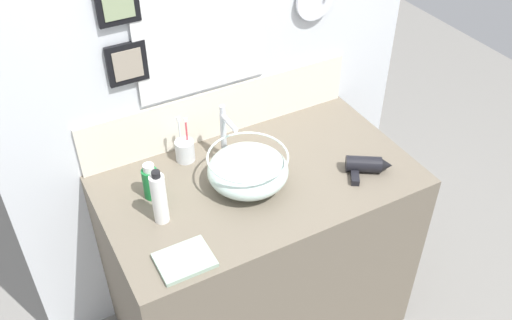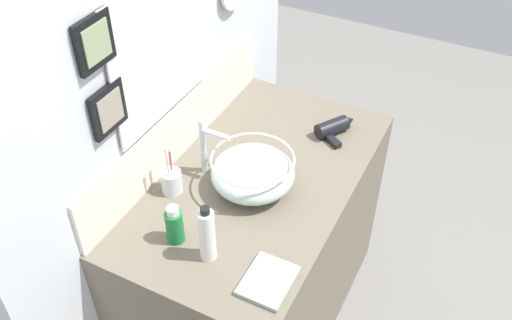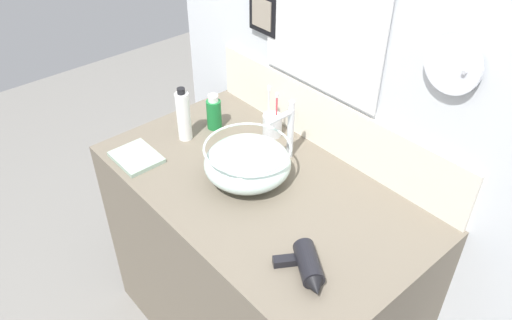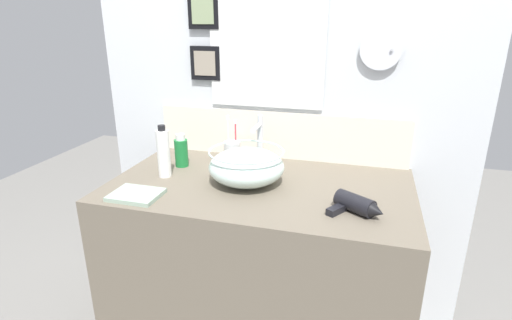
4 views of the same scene
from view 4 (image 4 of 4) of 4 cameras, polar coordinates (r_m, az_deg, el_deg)
vanity_counter at (r=1.81m, az=0.51°, el=-16.14°), size 1.20×0.68×0.87m
back_panel at (r=1.84m, az=3.62°, el=12.06°), size 1.76×0.09×2.51m
glass_bowl_sink at (r=1.58m, az=-1.36°, el=-0.89°), size 0.30×0.30×0.14m
faucet at (r=1.73m, az=0.45°, el=3.16°), size 0.02×0.12×0.23m
hair_drier at (r=1.40m, az=14.24°, el=-6.27°), size 0.20×0.14×0.06m
toothbrush_cup at (r=1.86m, az=-3.42°, el=1.40°), size 0.08×0.08×0.21m
spray_bottle at (r=1.68m, az=-13.07°, el=1.00°), size 0.05×0.05×0.22m
soap_dispenser at (r=1.80m, az=-10.63°, el=1.20°), size 0.06×0.06×0.15m
hand_towel at (r=1.55m, az=-16.76°, el=-4.78°), size 0.18×0.14×0.02m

